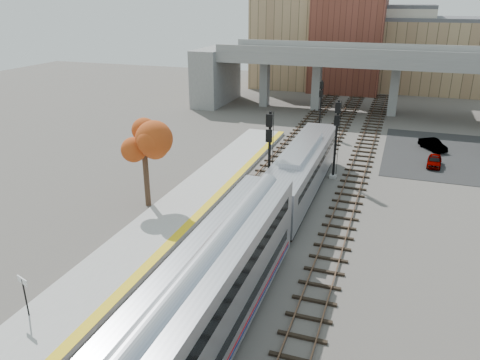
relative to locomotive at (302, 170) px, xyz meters
The scene contains 16 objects.
ground 12.32m from the locomotive, 94.74° to the right, with size 160.00×160.00×0.00m, color #47423D.
platform 14.77m from the locomotive, 124.36° to the right, with size 4.50×60.00×0.35m, color #9E9E99.
yellow_strip 13.77m from the locomotive, 117.75° to the right, with size 0.70×60.00×0.01m, color yellow.
tracks 2.24m from the locomotive, 98.78° to the left, with size 10.70×95.00×0.25m.
overpass 33.35m from the locomotive, 83.21° to the left, with size 54.00×12.00×9.50m.
buildings_far 54.79m from the locomotive, 89.72° to the left, with size 43.00×21.00×20.60m.
parking_lot 20.69m from the locomotive, 50.79° to the left, with size 14.00×18.00×0.04m, color black.
locomotive is the anchor object (origin of this frame).
coach 22.61m from the locomotive, 90.00° to the right, with size 3.03×25.00×5.00m.
signal_mast_near 3.82m from the locomotive, 127.51° to the right, with size 0.60×0.64×7.68m.
signal_mast_mid 5.46m from the locomotive, 67.72° to the left, with size 0.60×0.64×7.34m.
signal_mast_far 20.27m from the locomotive, 95.95° to the left, with size 0.60×0.64×6.49m.
station_sign 23.26m from the locomotive, 114.68° to the right, with size 0.87×0.34×2.27m.
tree 13.13m from the locomotive, 151.23° to the right, with size 3.60×3.60×6.98m.
car_a 15.99m from the locomotive, 46.18° to the left, with size 1.32×3.28×1.12m, color #99999E.
car_b 20.48m from the locomotive, 57.28° to the left, with size 1.28×3.68×1.21m, color #99999E.
Camera 1 is at (8.27, -24.37, 15.74)m, focal length 35.00 mm.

